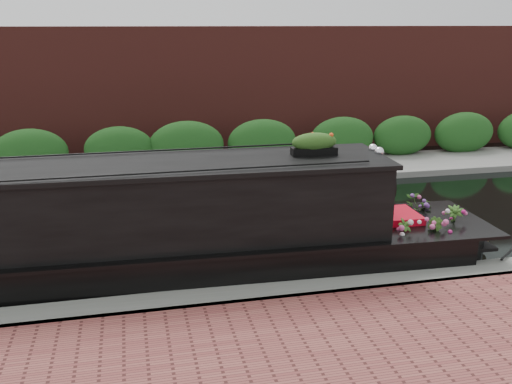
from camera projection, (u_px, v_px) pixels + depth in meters
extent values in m
plane|color=black|center=(221.00, 231.00, 11.68)|extent=(80.00, 80.00, 0.00)
cube|color=slate|center=(257.00, 306.00, 8.60)|extent=(40.00, 0.60, 0.50)
cube|color=slate|center=(196.00, 179.00, 15.61)|extent=(40.00, 2.40, 0.34)
cube|color=#1D4D1A|center=(192.00, 171.00, 16.45)|extent=(40.00, 1.10, 2.80)
cube|color=#5B241F|center=(185.00, 155.00, 18.41)|extent=(40.00, 1.00, 8.00)
cube|color=black|center=(123.00, 207.00, 9.00)|extent=(8.47, 1.88, 1.24)
cube|color=black|center=(120.00, 167.00, 8.81)|extent=(8.62, 2.03, 0.07)
cube|color=red|center=(373.00, 191.00, 9.89)|extent=(0.11, 1.60, 1.24)
cube|color=black|center=(322.00, 206.00, 8.86)|extent=(0.82, 0.05, 0.50)
cube|color=red|center=(396.00, 225.00, 10.18)|extent=(0.76, 0.85, 0.46)
sphere|color=white|center=(379.00, 152.00, 9.57)|extent=(0.16, 0.16, 0.16)
sphere|color=white|center=(373.00, 149.00, 9.81)|extent=(0.16, 0.16, 0.16)
cube|color=black|center=(314.00, 151.00, 9.45)|extent=(0.77, 0.25, 0.13)
ellipsoid|color=#FF4E1C|center=(314.00, 141.00, 9.40)|extent=(0.84, 0.25, 0.22)
imported|color=#305A1E|center=(404.00, 234.00, 9.62)|extent=(0.33, 0.29, 0.53)
imported|color=#305A1E|center=(435.00, 234.00, 9.62)|extent=(0.30, 0.35, 0.54)
imported|color=#305A1E|center=(420.00, 211.00, 10.77)|extent=(0.53, 0.46, 0.56)
imported|color=#305A1E|center=(453.00, 222.00, 10.11)|extent=(0.46, 0.46, 0.59)
imported|color=#305A1E|center=(375.00, 214.00, 10.71)|extent=(0.29, 0.31, 0.49)
cylinder|color=brown|center=(475.00, 241.00, 10.67)|extent=(0.35, 0.32, 0.35)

